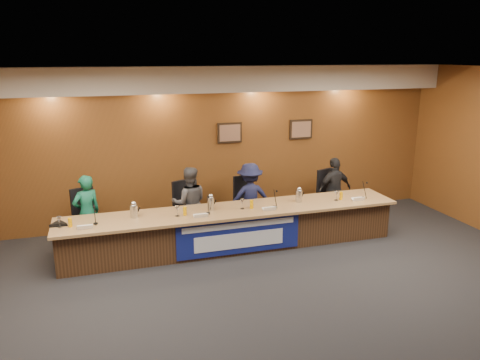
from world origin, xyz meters
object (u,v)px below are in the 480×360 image
(office_chair_a, at_px, (88,222))
(panelist_c, at_px, (250,198))
(carafe_mid, at_px, (211,204))
(panelist_d, at_px, (334,190))
(speakerphone, at_px, (59,224))
(carafe_right, at_px, (299,196))
(dais_body, at_px, (233,229))
(banner, at_px, (239,236))
(office_chair_b, at_px, (189,212))
(panelist_b, at_px, (190,203))
(carafe_left, at_px, (134,211))
(office_chair_c, at_px, (248,206))
(office_chair_d, at_px, (331,198))
(panelist_a, at_px, (87,213))

(office_chair_a, bearing_deg, panelist_c, -21.45)
(carafe_mid, bearing_deg, panelist_d, 13.57)
(carafe_mid, distance_m, speakerphone, 2.53)
(carafe_mid, height_order, carafe_right, carafe_mid)
(panelist_c, bearing_deg, dais_body, 54.32)
(banner, distance_m, panelist_c, 1.28)
(carafe_mid, bearing_deg, office_chair_a, 159.76)
(office_chair_b, bearing_deg, panelist_c, -27.64)
(carafe_right, bearing_deg, panelist_b, 160.17)
(office_chair_a, relative_size, speakerphone, 1.50)
(office_chair_b, distance_m, carafe_mid, 0.90)
(panelist_c, relative_size, carafe_left, 6.36)
(panelist_c, height_order, carafe_left, panelist_c)
(carafe_right, bearing_deg, banner, -162.35)
(carafe_left, xyz_separation_m, carafe_right, (3.01, -0.03, 0.01))
(dais_body, height_order, carafe_mid, carafe_mid)
(carafe_right, bearing_deg, panelist_c, 136.36)
(carafe_mid, bearing_deg, panelist_b, 110.42)
(office_chair_c, bearing_deg, office_chair_a, 167.47)
(dais_body, bearing_deg, office_chair_c, 54.91)
(panelist_d, distance_m, office_chair_d, 0.23)
(panelist_d, relative_size, carafe_right, 6.04)
(office_chair_b, height_order, carafe_left, carafe_left)
(office_chair_b, xyz_separation_m, carafe_right, (1.93, -0.80, 0.38))
(banner, xyz_separation_m, panelist_a, (-2.50, 1.11, 0.31))
(panelist_a, distance_m, office_chair_a, 0.23)
(panelist_a, xyz_separation_m, panelist_d, (4.90, 0.00, -0.00))
(panelist_a, xyz_separation_m, speakerphone, (-0.42, -0.70, 0.08))
(panelist_d, xyz_separation_m, carafe_mid, (-2.80, -0.67, 0.18))
(panelist_a, distance_m, office_chair_c, 3.06)
(banner, distance_m, carafe_right, 1.43)
(panelist_a, height_order, carafe_right, panelist_a)
(carafe_left, bearing_deg, speakerphone, -178.48)
(dais_body, relative_size, carafe_right, 26.26)
(panelist_c, bearing_deg, office_chair_a, 1.25)
(banner, bearing_deg, dais_body, 90.00)
(dais_body, xyz_separation_m, panelist_b, (-0.65, 0.69, 0.35))
(carafe_mid, xyz_separation_m, carafe_right, (1.68, -0.02, -0.00))
(banner, height_order, carafe_left, carafe_left)
(panelist_b, bearing_deg, office_chair_a, 3.82)
(carafe_left, bearing_deg, office_chair_a, 135.36)
(carafe_right, bearing_deg, office_chair_d, 35.56)
(dais_body, height_order, speakerphone, speakerphone)
(office_chair_b, xyz_separation_m, speakerphone, (-2.27, -0.80, 0.30))
(panelist_a, relative_size, panelist_b, 0.99)
(office_chair_d, height_order, carafe_right, carafe_right)
(panelist_b, height_order, office_chair_a, panelist_b)
(panelist_c, height_order, speakerphone, panelist_c)
(carafe_left, xyz_separation_m, carafe_mid, (1.33, -0.01, 0.01))
(dais_body, bearing_deg, panelist_a, 164.52)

